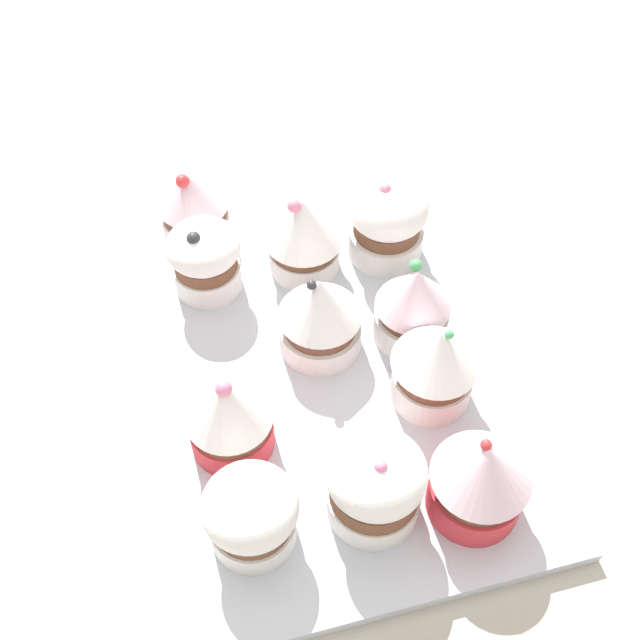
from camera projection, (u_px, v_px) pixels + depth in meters
ground_plane at (320, 363)px, 64.52cm from camera, size 180.00×180.00×3.00cm
baking_tray at (320, 348)px, 62.84cm from camera, size 41.16×26.87×1.20cm
cupcake_0 at (480, 477)px, 51.45cm from camera, size 6.49×6.49×7.80cm
cupcake_1 at (435, 364)px, 56.58cm from camera, size 6.23×6.23×7.65cm
cupcake_2 at (413, 304)px, 60.03cm from camera, size 5.64×5.64×7.54cm
cupcake_3 at (387, 221)px, 65.08cm from camera, size 6.35×6.35×7.44cm
cupcake_4 at (380, 483)px, 51.52cm from camera, size 6.38×6.38×7.40cm
cupcake_5 at (318, 318)px, 59.15cm from camera, size 6.19×6.19×7.61cm
cupcake_6 at (303, 233)px, 63.85cm from camera, size 6.29×6.29×7.78cm
cupcake_7 at (251, 514)px, 50.68cm from camera, size 6.07×6.07×6.27cm
cupcake_8 at (229, 414)px, 54.32cm from camera, size 5.99×5.99×7.77cm
cupcake_9 at (205, 258)px, 63.18cm from camera, size 5.74×5.74×6.67cm
cupcake_10 at (193, 206)px, 66.39cm from camera, size 5.75×5.75×7.01cm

